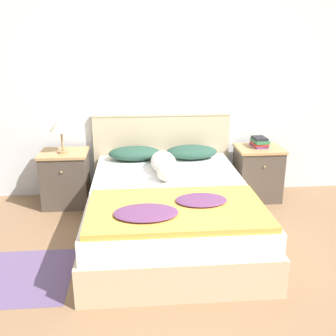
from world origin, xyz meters
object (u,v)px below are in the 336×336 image
object	(u,v)px
pillow_left	(135,153)
table_lamp	(61,125)
book_stack	(260,142)
nightstand_left	(66,178)
bed	(170,211)
pillow_right	(191,152)
dog	(164,164)
nightstand_right	(258,173)

from	to	relation	value
pillow_left	table_lamp	size ratio (longest dim) A/B	1.46
pillow_left	book_stack	size ratio (longest dim) A/B	2.41
nightstand_left	pillow_left	size ratio (longest dim) A/B	1.05
bed	book_stack	xyz separation A→B (m)	(1.09, 0.84, 0.42)
pillow_right	dog	bearing A→B (deg)	-128.09
pillow_left	pillow_right	bearing A→B (deg)	0.00
pillow_left	dog	world-z (taller)	dog
bed	pillow_right	size ratio (longest dim) A/B	3.64
book_stack	bed	bearing A→B (deg)	-142.27
dog	table_lamp	world-z (taller)	table_lamp
pillow_left	pillow_right	xyz separation A→B (m)	(0.63, 0.00, 0.00)
table_lamp	pillow_left	bearing A→B (deg)	3.30
dog	book_stack	distance (m)	1.20
book_stack	table_lamp	world-z (taller)	table_lamp
pillow_left	dog	xyz separation A→B (m)	(0.29, -0.43, 0.01)
nightstand_right	bed	bearing A→B (deg)	-143.16
table_lamp	nightstand_left	bearing A→B (deg)	90.00
pillow_left	book_stack	distance (m)	1.40
pillow_right	book_stack	world-z (taller)	book_stack
nightstand_left	nightstand_right	xyz separation A→B (m)	(2.16, 0.00, 0.00)
dog	book_stack	bearing A→B (deg)	21.80
bed	nightstand_left	world-z (taller)	nightstand_left
bed	book_stack	world-z (taller)	book_stack
bed	dog	world-z (taller)	dog
bed	dog	distance (m)	0.52
pillow_right	table_lamp	size ratio (longest dim) A/B	1.46
nightstand_right	pillow_left	xyz separation A→B (m)	(-1.39, 0.02, 0.26)
nightstand_right	pillow_right	bearing A→B (deg)	178.44
table_lamp	book_stack	bearing A→B (deg)	1.45
pillow_left	book_stack	world-z (taller)	book_stack
dog	table_lamp	distance (m)	1.17
bed	pillow_left	size ratio (longest dim) A/B	3.64
table_lamp	bed	bearing A→B (deg)	-36.04
pillow_left	book_stack	bearing A→B (deg)	0.44
nightstand_right	book_stack	distance (m)	0.36
pillow_right	nightstand_right	bearing A→B (deg)	-1.56
nightstand_left	book_stack	size ratio (longest dim) A/B	2.54
nightstand_right	pillow_left	size ratio (longest dim) A/B	1.05
dog	book_stack	xyz separation A→B (m)	(1.11, 0.44, 0.08)
nightstand_right	pillow_right	world-z (taller)	pillow_right
bed	table_lamp	world-z (taller)	table_lamp
nightstand_right	book_stack	xyz separation A→B (m)	(0.01, 0.03, 0.36)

